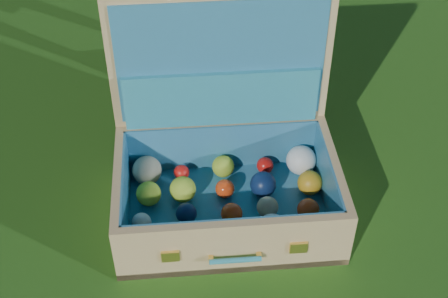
# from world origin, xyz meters

# --- Properties ---
(ground) EXTENTS (60.00, 60.00, 0.00)m
(ground) POSITION_xyz_m (0.00, 0.00, 0.00)
(ground) COLOR #215114
(ground) RESTS_ON ground
(suitcase) EXTENTS (0.52, 0.41, 0.50)m
(suitcase) POSITION_xyz_m (0.18, 0.23, 0.14)
(suitcase) COLOR tan
(suitcase) RESTS_ON ground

